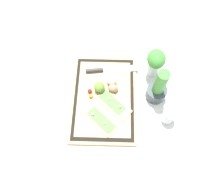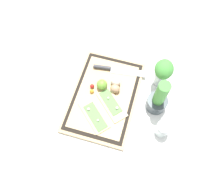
% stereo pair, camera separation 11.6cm
% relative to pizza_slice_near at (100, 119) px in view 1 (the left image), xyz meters
% --- Properties ---
extents(ground_plane, '(6.00, 6.00, 0.00)m').
position_rel_pizza_slice_near_xyz_m(ground_plane, '(-0.12, 0.02, -0.03)').
color(ground_plane, white).
extents(cutting_board, '(0.51, 0.35, 0.02)m').
position_rel_pizza_slice_near_xyz_m(cutting_board, '(-0.12, 0.02, -0.02)').
color(cutting_board, tan).
rests_on(cutting_board, ground_plane).
extents(pizza_slice_near, '(0.20, 0.21, 0.02)m').
position_rel_pizza_slice_near_xyz_m(pizza_slice_near, '(0.00, 0.00, 0.00)').
color(pizza_slice_near, beige).
rests_on(pizza_slice_near, cutting_board).
extents(pizza_slice_far, '(0.19, 0.20, 0.02)m').
position_rel_pizza_slice_near_xyz_m(pizza_slice_far, '(-0.08, 0.07, 0.00)').
color(pizza_slice_far, beige).
rests_on(pizza_slice_far, cutting_board).
extents(knife, '(0.07, 0.30, 0.02)m').
position_rel_pizza_slice_near_xyz_m(knife, '(-0.29, 0.01, 0.00)').
color(knife, silver).
rests_on(knife, cutting_board).
extents(egg_brown, '(0.04, 0.05, 0.04)m').
position_rel_pizza_slice_near_xyz_m(egg_brown, '(-0.17, 0.07, 0.02)').
color(egg_brown, tan).
rests_on(egg_brown, cutting_board).
extents(egg_pink, '(0.04, 0.05, 0.04)m').
position_rel_pizza_slice_near_xyz_m(egg_pink, '(-0.21, 0.06, 0.02)').
color(egg_pink, beige).
rests_on(egg_pink, cutting_board).
extents(lime, '(0.06, 0.06, 0.06)m').
position_rel_pizza_slice_near_xyz_m(lime, '(-0.17, -0.01, 0.02)').
color(lime, '#70A838').
rests_on(lime, cutting_board).
extents(cherry_tomato_red, '(0.02, 0.02, 0.02)m').
position_rel_pizza_slice_near_xyz_m(cherry_tomato_red, '(-0.15, -0.06, 0.01)').
color(cherry_tomato_red, red).
rests_on(cherry_tomato_red, cutting_board).
extents(cherry_tomato_yellow, '(0.02, 0.02, 0.02)m').
position_rel_pizza_slice_near_xyz_m(cherry_tomato_yellow, '(-0.13, -0.05, 0.01)').
color(cherry_tomato_yellow, gold).
rests_on(cherry_tomato_yellow, cutting_board).
extents(herb_pot, '(0.11, 0.11, 0.24)m').
position_rel_pizza_slice_near_xyz_m(herb_pot, '(-0.15, 0.30, 0.06)').
color(herb_pot, '#3D474C').
rests_on(herb_pot, ground_plane).
extents(sauce_jar, '(0.07, 0.07, 0.09)m').
position_rel_pizza_slice_near_xyz_m(sauce_jar, '(-0.02, 0.35, 0.01)').
color(sauce_jar, silver).
rests_on(sauce_jar, ground_plane).
extents(herb_glass, '(0.11, 0.10, 0.18)m').
position_rel_pizza_slice_near_xyz_m(herb_glass, '(-0.30, 0.29, 0.08)').
color(herb_glass, silver).
rests_on(herb_glass, ground_plane).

